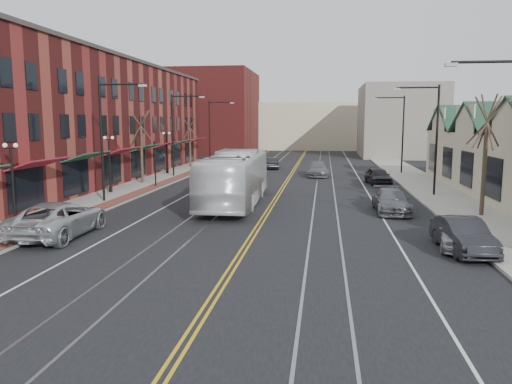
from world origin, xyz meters
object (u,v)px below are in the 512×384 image
(transit_bus, at_px, (235,178))
(parked_car_b, at_px, (463,236))
(parked_car_d, at_px, (378,176))
(parked_car_c, at_px, (391,201))
(parked_car_a, at_px, (458,232))
(parked_suv, at_px, (59,219))

(transit_bus, xyz_separation_m, parked_car_b, (11.74, -10.66, -1.06))
(parked_car_d, bearing_deg, parked_car_c, -99.57)
(parked_car_c, distance_m, parked_car_d, 13.70)
(parked_car_a, relative_size, parked_car_d, 0.96)
(transit_bus, xyz_separation_m, parked_suv, (-6.86, -10.16, -0.93))
(parked_suv, relative_size, parked_car_a, 1.46)
(parked_car_a, height_order, parked_car_c, parked_car_a)
(parked_car_d, bearing_deg, transit_bus, -137.77)
(parked_car_b, bearing_deg, parked_car_d, 87.85)
(transit_bus, bearing_deg, parked_suv, 54.80)
(parked_car_b, bearing_deg, transit_bus, 132.64)
(parked_suv, relative_size, parked_car_b, 1.39)
(parked_car_a, xyz_separation_m, parked_car_c, (-1.80, 8.41, -0.00))
(parked_car_c, height_order, parked_car_d, parked_car_d)
(transit_bus, xyz_separation_m, parked_car_a, (11.74, -9.86, -1.07))
(transit_bus, bearing_deg, parked_car_a, 138.80)
(parked_suv, xyz_separation_m, parked_car_b, (18.60, -0.50, -0.12))
(transit_bus, bearing_deg, parked_car_b, 136.57)
(parked_car_a, height_order, parked_car_d, parked_car_d)
(parked_car_b, distance_m, parked_car_c, 9.39)
(parked_suv, bearing_deg, parked_car_b, 177.21)
(transit_bus, height_order, parked_car_a, transit_bus)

